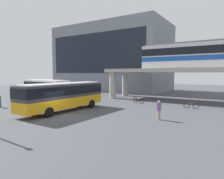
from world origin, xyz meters
name	(u,v)px	position (x,y,z in m)	size (l,w,h in m)	color
ground_plane	(111,104)	(0.00, 10.00, 0.00)	(120.00, 120.00, 0.00)	#47494F
station_building	(112,59)	(-13.49, 31.66, 8.19)	(28.47, 15.66, 16.37)	slate
elevated_platform	(215,73)	(12.34, 18.07, 4.39)	(33.88, 6.11, 5.07)	#ADA89E
train	(221,54)	(12.96, 18.07, 7.04)	(22.56, 2.96, 3.84)	silver
bus_main	(63,94)	(-1.49, 2.30, 1.99)	(2.89, 11.08, 3.22)	orange
bus_secondary	(46,87)	(-12.62, 8.98, 1.99)	(11.32, 4.48, 3.22)	#1E4CB2
bicycle_red	(139,101)	(3.13, 12.50, 0.36)	(1.77, 0.39, 1.04)	black
bicycle_silver	(138,99)	(2.05, 14.46, 0.36)	(1.68, 0.74, 1.04)	black
bicycle_brown	(191,105)	(10.41, 12.17, 0.36)	(1.77, 0.37, 1.04)	black
pedestrian_near_building	(0,101)	(-10.40, -0.12, 0.76)	(0.47, 0.47, 1.62)	navy
pedestrian_by_bike_rack	(159,111)	(9.15, 3.99, 0.86)	(0.48, 0.42, 1.81)	gray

